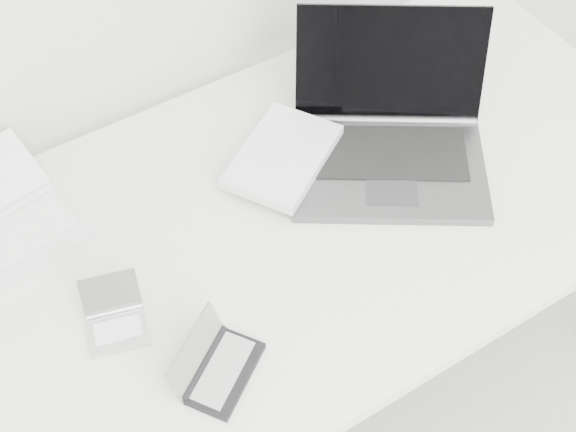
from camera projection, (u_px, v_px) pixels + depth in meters
desk at (290, 230)px, 1.55m from camera, size 1.60×0.80×0.73m
laptop_large at (364, 143)px, 1.57m from camera, size 0.59×0.49×0.24m
netbook_open_white at (10, 226)px, 1.47m from camera, size 0.27×0.32×0.07m
pda_silver at (116, 320)px, 1.35m from camera, size 0.13×0.14×0.07m
palmtop_charcoal at (217, 367)px, 1.30m from camera, size 0.18×0.17×0.08m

